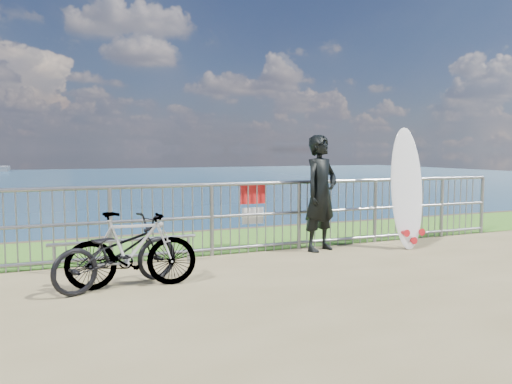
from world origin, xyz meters
name	(u,v)px	position (x,y,z in m)	size (l,w,h in m)	color
grass_strip	(220,241)	(0.00, 2.70, 0.01)	(120.00, 120.00, 0.00)	#37731F
railing	(243,217)	(0.02, 1.60, 0.58)	(10.06, 0.10, 1.13)	gray
surfer	(321,193)	(1.25, 1.33, 0.93)	(0.68, 0.45, 1.87)	black
surfboard	(407,192)	(2.68, 0.98, 0.93)	(0.65, 0.61, 2.02)	silver
bicycle_near	(118,252)	(-2.06, 0.34, 0.42)	(0.56, 1.60, 0.84)	black
bicycle_far	(132,250)	(-1.90, 0.25, 0.46)	(0.43, 1.52, 0.91)	black
bike_rack	(124,243)	(-1.85, 1.30, 0.34)	(2.00, 0.05, 0.41)	gray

